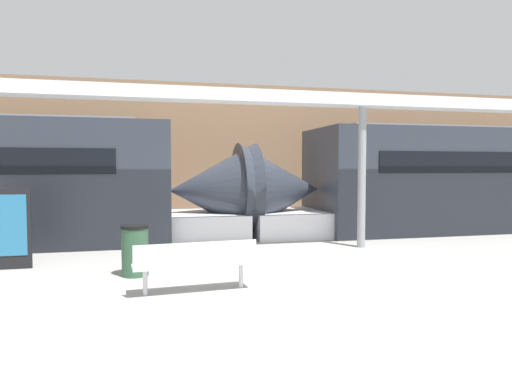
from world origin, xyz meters
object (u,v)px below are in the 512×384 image
train_left (509,180)px  poster_board (5,229)px  bench_near (195,261)px  trash_bin (135,250)px  support_column_near (362,177)px

train_left → poster_board: bearing=-167.8°
bench_near → train_left: bearing=22.5°
train_left → poster_board: train_left is taller
poster_board → trash_bin: bearing=-24.4°
train_left → support_column_near: support_column_near is taller
trash_bin → poster_board: bearing=155.6°
support_column_near → trash_bin: bearing=-161.6°
train_left → bench_near: train_left is taller
bench_near → support_column_near: support_column_near is taller
support_column_near → poster_board: bearing=-175.0°
bench_near → poster_board: 4.18m
support_column_near → train_left: bearing=20.4°
train_left → trash_bin: 12.53m
train_left → support_column_near: (-6.46, -2.40, 0.18)m
poster_board → support_column_near: (7.73, 0.67, 0.93)m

